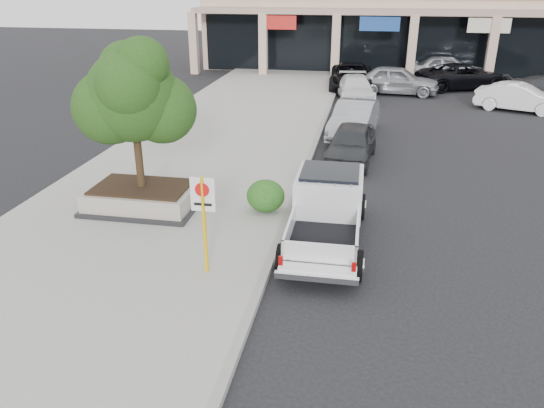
{
  "coord_description": "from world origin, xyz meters",
  "views": [
    {
      "loc": [
        0.54,
        -10.13,
        6.37
      ],
      "look_at": [
        -1.62,
        1.5,
        1.31
      ],
      "focal_mm": 35.0,
      "sensor_mm": 36.0,
      "label": 1
    }
  ],
  "objects_px": {
    "curb_car_c": "(356,88)",
    "no_parking_sign": "(204,212)",
    "curb_car_b": "(354,119)",
    "lot_car_e": "(448,68)",
    "lot_car_a": "(397,80)",
    "lot_car_b": "(519,97)",
    "curb_car_a": "(351,144)",
    "pickup_truck": "(326,213)",
    "planter": "(143,197)",
    "lot_car_d": "(463,76)",
    "curb_car_d": "(351,76)",
    "planter_tree": "(139,96)"
  },
  "relations": [
    {
      "from": "lot_car_b",
      "to": "planter_tree",
      "type": "bearing_deg",
      "value": 159.11
    },
    {
      "from": "lot_car_a",
      "to": "lot_car_b",
      "type": "height_order",
      "value": "lot_car_a"
    },
    {
      "from": "planter",
      "to": "planter_tree",
      "type": "height_order",
      "value": "planter_tree"
    },
    {
      "from": "curb_car_b",
      "to": "lot_car_d",
      "type": "bearing_deg",
      "value": 70.88
    },
    {
      "from": "curb_car_d",
      "to": "lot_car_e",
      "type": "height_order",
      "value": "lot_car_e"
    },
    {
      "from": "pickup_truck",
      "to": "curb_car_d",
      "type": "distance_m",
      "value": 21.1
    },
    {
      "from": "lot_car_a",
      "to": "lot_car_d",
      "type": "relative_size",
      "value": 0.88
    },
    {
      "from": "curb_car_a",
      "to": "curb_car_d",
      "type": "distance_m",
      "value": 14.29
    },
    {
      "from": "lot_car_a",
      "to": "pickup_truck",
      "type": "bearing_deg",
      "value": 178.12
    },
    {
      "from": "curb_car_b",
      "to": "pickup_truck",
      "type": "bearing_deg",
      "value": -83.65
    },
    {
      "from": "curb_car_a",
      "to": "lot_car_e",
      "type": "bearing_deg",
      "value": 78.73
    },
    {
      "from": "curb_car_b",
      "to": "lot_car_e",
      "type": "bearing_deg",
      "value": 77.51
    },
    {
      "from": "pickup_truck",
      "to": "lot_car_a",
      "type": "height_order",
      "value": "pickup_truck"
    },
    {
      "from": "curb_car_d",
      "to": "lot_car_d",
      "type": "height_order",
      "value": "lot_car_d"
    },
    {
      "from": "no_parking_sign",
      "to": "lot_car_b",
      "type": "xyz_separation_m",
      "value": [
        10.96,
        18.89,
        -0.93
      ]
    },
    {
      "from": "pickup_truck",
      "to": "lot_car_b",
      "type": "relative_size",
      "value": 1.23
    },
    {
      "from": "no_parking_sign",
      "to": "curb_car_b",
      "type": "relative_size",
      "value": 0.51
    },
    {
      "from": "pickup_truck",
      "to": "planter",
      "type": "bearing_deg",
      "value": 169.17
    },
    {
      "from": "lot_car_a",
      "to": "lot_car_e",
      "type": "height_order",
      "value": "lot_car_a"
    },
    {
      "from": "planter",
      "to": "curb_car_b",
      "type": "height_order",
      "value": "curb_car_b"
    },
    {
      "from": "lot_car_d",
      "to": "lot_car_e",
      "type": "height_order",
      "value": "lot_car_e"
    },
    {
      "from": "planter_tree",
      "to": "lot_car_b",
      "type": "distance_m",
      "value": 20.91
    },
    {
      "from": "planter_tree",
      "to": "lot_car_e",
      "type": "distance_m",
      "value": 26.91
    },
    {
      "from": "curb_car_a",
      "to": "planter_tree",
      "type": "bearing_deg",
      "value": -129.17
    },
    {
      "from": "curb_car_c",
      "to": "no_parking_sign",
      "type": "bearing_deg",
      "value": -105.31
    },
    {
      "from": "pickup_truck",
      "to": "lot_car_a",
      "type": "xyz_separation_m",
      "value": [
        2.35,
        19.95,
        -0.0
      ]
    },
    {
      "from": "pickup_truck",
      "to": "curb_car_c",
      "type": "distance_m",
      "value": 17.82
    },
    {
      "from": "planter_tree",
      "to": "lot_car_e",
      "type": "relative_size",
      "value": 0.84
    },
    {
      "from": "curb_car_c",
      "to": "lot_car_d",
      "type": "bearing_deg",
      "value": 27.53
    },
    {
      "from": "curb_car_a",
      "to": "lot_car_e",
      "type": "height_order",
      "value": "lot_car_e"
    },
    {
      "from": "curb_car_b",
      "to": "lot_car_e",
      "type": "distance_m",
      "value": 16.15
    },
    {
      "from": "planter",
      "to": "no_parking_sign",
      "type": "bearing_deg",
      "value": -47.77
    },
    {
      "from": "planter",
      "to": "lot_car_d",
      "type": "xyz_separation_m",
      "value": [
        11.83,
        21.37,
        0.3
      ]
    },
    {
      "from": "curb_car_b",
      "to": "curb_car_d",
      "type": "xyz_separation_m",
      "value": [
        -0.64,
        10.77,
        0.02
      ]
    },
    {
      "from": "lot_car_b",
      "to": "lot_car_d",
      "type": "bearing_deg",
      "value": 40.24
    },
    {
      "from": "planter_tree",
      "to": "curb_car_d",
      "type": "distance_m",
      "value": 20.73
    },
    {
      "from": "planter",
      "to": "lot_car_b",
      "type": "distance_m",
      "value": 20.94
    },
    {
      "from": "curb_car_b",
      "to": "lot_car_b",
      "type": "xyz_separation_m",
      "value": [
        8.16,
        6.35,
        -0.04
      ]
    },
    {
      "from": "planter_tree",
      "to": "lot_car_a",
      "type": "height_order",
      "value": "planter_tree"
    },
    {
      "from": "curb_car_a",
      "to": "curb_car_b",
      "type": "bearing_deg",
      "value": 95.98
    },
    {
      "from": "lot_car_b",
      "to": "lot_car_d",
      "type": "xyz_separation_m",
      "value": [
        -2.03,
        5.69,
        0.07
      ]
    },
    {
      "from": "lot_car_d",
      "to": "lot_car_e",
      "type": "distance_m",
      "value": 3.15
    },
    {
      "from": "curb_car_b",
      "to": "lot_car_e",
      "type": "xyz_separation_m",
      "value": [
        5.62,
        15.14,
        0.06
      ]
    },
    {
      "from": "curb_car_a",
      "to": "lot_car_a",
      "type": "bearing_deg",
      "value": 86.56
    },
    {
      "from": "lot_car_b",
      "to": "lot_car_d",
      "type": "relative_size",
      "value": 0.77
    },
    {
      "from": "curb_car_a",
      "to": "lot_car_a",
      "type": "xyz_separation_m",
      "value": [
        2.04,
        13.12,
        0.14
      ]
    },
    {
      "from": "curb_car_d",
      "to": "lot_car_d",
      "type": "xyz_separation_m",
      "value": [
        6.77,
        1.26,
        0.01
      ]
    },
    {
      "from": "curb_car_c",
      "to": "lot_car_d",
      "type": "distance_m",
      "value": 7.8
    },
    {
      "from": "planter_tree",
      "to": "curb_car_c",
      "type": "distance_m",
      "value": 17.74
    },
    {
      "from": "planter",
      "to": "curb_car_b",
      "type": "distance_m",
      "value": 10.95
    }
  ]
}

